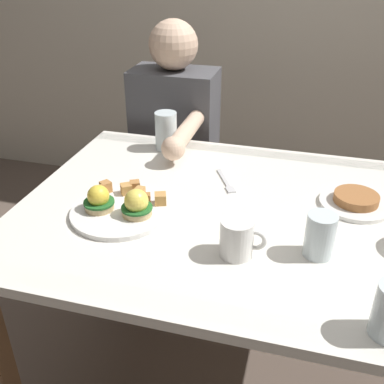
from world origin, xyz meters
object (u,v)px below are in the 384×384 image
(fork, at_px, (226,182))
(water_glass_near, at_px, (320,237))
(coffee_mug, at_px, (238,237))
(diner_person, at_px, (174,143))
(eggs_benedict_plate, at_px, (121,206))
(dining_table, at_px, (231,241))
(water_glass_far, at_px, (166,133))
(side_plate, at_px, (356,201))

(fork, distance_m, water_glass_near, 0.41)
(coffee_mug, xyz_separation_m, water_glass_near, (0.19, 0.05, -0.00))
(fork, xyz_separation_m, diner_person, (-0.31, 0.45, -0.09))
(eggs_benedict_plate, height_order, coffee_mug, coffee_mug)
(coffee_mug, bearing_deg, water_glass_near, 15.41)
(dining_table, xyz_separation_m, water_glass_far, (-0.31, 0.35, 0.17))
(coffee_mug, bearing_deg, diner_person, 117.14)
(side_plate, bearing_deg, coffee_mug, -131.87)
(coffee_mug, xyz_separation_m, diner_person, (-0.41, 0.80, -0.14))
(eggs_benedict_plate, distance_m, diner_person, 0.71)
(diner_person, bearing_deg, water_glass_near, -51.46)
(water_glass_near, distance_m, diner_person, 0.96)
(eggs_benedict_plate, height_order, diner_person, diner_person)
(coffee_mug, relative_size, fork, 0.76)
(fork, xyz_separation_m, water_glass_far, (-0.26, 0.20, 0.06))
(dining_table, relative_size, diner_person, 1.05)
(dining_table, height_order, eggs_benedict_plate, eggs_benedict_plate)
(water_glass_near, bearing_deg, eggs_benedict_plate, 175.06)
(dining_table, height_order, diner_person, diner_person)
(coffee_mug, relative_size, water_glass_near, 1.01)
(water_glass_near, bearing_deg, water_glass_far, 137.47)
(eggs_benedict_plate, distance_m, side_plate, 0.66)
(dining_table, relative_size, side_plate, 6.00)
(water_glass_far, xyz_separation_m, diner_person, (-0.05, 0.25, -0.15))
(dining_table, distance_m, eggs_benedict_plate, 0.34)
(water_glass_near, height_order, diner_person, diner_person)
(coffee_mug, xyz_separation_m, fork, (-0.10, 0.35, -0.05))
(fork, distance_m, diner_person, 0.55)
(dining_table, xyz_separation_m, coffee_mug, (0.05, -0.20, 0.16))
(water_glass_far, bearing_deg, coffee_mug, -56.96)
(side_plate, distance_m, diner_person, 0.85)
(eggs_benedict_plate, distance_m, water_glass_near, 0.53)
(dining_table, distance_m, coffee_mug, 0.26)
(water_glass_far, xyz_separation_m, side_plate, (0.64, -0.24, -0.05))
(eggs_benedict_plate, xyz_separation_m, coffee_mug, (0.34, -0.10, 0.03))
(dining_table, height_order, fork, fork)
(water_glass_near, xyz_separation_m, diner_person, (-0.59, 0.75, -0.14))
(eggs_benedict_plate, height_order, water_glass_far, water_glass_far)
(eggs_benedict_plate, xyz_separation_m, fork, (0.24, 0.25, -0.02))
(side_plate, bearing_deg, eggs_benedict_plate, -160.74)
(dining_table, relative_size, coffee_mug, 10.78)
(water_glass_near, distance_m, water_glass_far, 0.74)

